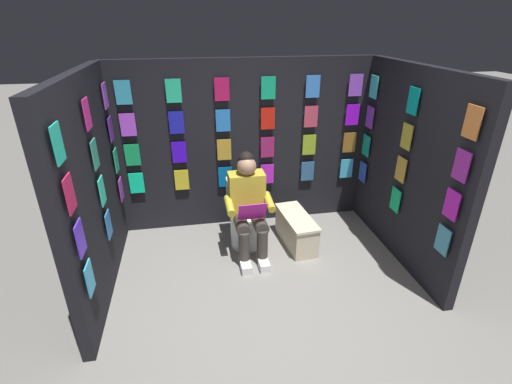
# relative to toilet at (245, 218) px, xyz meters

# --- Properties ---
(ground_plane) EXTENTS (30.00, 30.00, 0.00)m
(ground_plane) POSITION_rel_toilet_xyz_m (-0.09, 1.53, -0.33)
(ground_plane) COLOR gray
(display_wall_back) EXTENTS (3.19, 0.14, 2.09)m
(display_wall_back) POSITION_rel_toilet_xyz_m (-0.09, -0.56, 0.72)
(display_wall_back) COLOR black
(display_wall_back) RESTS_ON ground
(display_wall_left) EXTENTS (0.14, 2.04, 2.09)m
(display_wall_left) POSITION_rel_toilet_xyz_m (-1.68, 0.51, 0.72)
(display_wall_left) COLOR black
(display_wall_left) RESTS_ON ground
(display_wall_right) EXTENTS (0.14, 2.04, 2.09)m
(display_wall_right) POSITION_rel_toilet_xyz_m (1.50, 0.51, 0.72)
(display_wall_right) COLOR black
(display_wall_right) RESTS_ON ground
(toilet) EXTENTS (0.41, 0.56, 0.77)m
(toilet) POSITION_rel_toilet_xyz_m (0.00, 0.00, 0.00)
(toilet) COLOR white
(toilet) RESTS_ON ground
(person_reading) EXTENTS (0.53, 0.69, 1.19)m
(person_reading) POSITION_rel_toilet_xyz_m (-0.00, 0.23, 0.27)
(person_reading) COLOR gold
(person_reading) RESTS_ON ground
(comic_longbox_near) EXTENTS (0.37, 0.78, 0.38)m
(comic_longbox_near) POSITION_rel_toilet_xyz_m (-0.59, 0.16, -0.14)
(comic_longbox_near) COLOR beige
(comic_longbox_near) RESTS_ON ground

